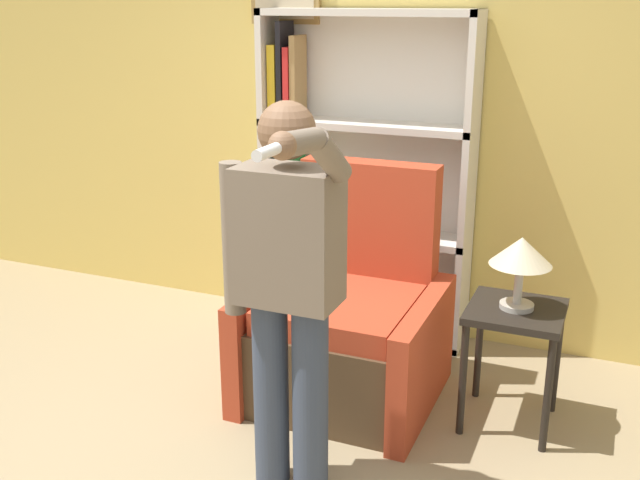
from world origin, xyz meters
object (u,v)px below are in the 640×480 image
at_px(bookcase, 345,184).
at_px(side_table, 515,329).
at_px(armchair, 349,327).
at_px(table_lamp, 521,255).
at_px(person_standing, 287,282).

distance_m(bookcase, side_table, 1.46).
height_order(armchair, table_lamp, armchair).
bearing_deg(table_lamp, bookcase, 146.69).
xyz_separation_m(armchair, table_lamp, (0.84, 0.01, 0.51)).
bearing_deg(table_lamp, side_table, 0.00).
bearing_deg(side_table, armchair, -179.39).
distance_m(person_standing, side_table, 1.26).
bearing_deg(bookcase, table_lamp, -33.31).
bearing_deg(table_lamp, person_standing, -131.64).
height_order(bookcase, person_standing, bookcase).
height_order(person_standing, table_lamp, person_standing).
relative_size(armchair, side_table, 1.95).
bearing_deg(person_standing, bookcase, 102.94).
height_order(bookcase, side_table, bookcase).
xyz_separation_m(armchair, side_table, (0.84, 0.01, 0.13)).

